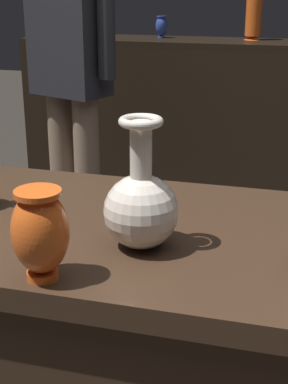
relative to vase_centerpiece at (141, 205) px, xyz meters
The scene contains 7 objects.
display_plinth 0.49m from the vase_centerpiece, 98.13° to the left, with size 1.20×0.64×0.80m.
back_display_shelf 2.32m from the vase_centerpiece, 90.33° to the left, with size 2.60×0.40×0.99m.
vase_centerpiece is the anchor object (origin of this frame).
vase_right_accent 0.22m from the vase_centerpiece, 126.92° to the right, with size 0.10×0.10×0.17m.
shelf_vase_left 2.41m from the vase_centerpiece, 102.82° to the left, with size 0.07×0.07×0.12m.
shelf_vase_center 2.37m from the vase_centerpiece, 90.32° to the left, with size 0.10×0.10×0.28m.
visitor_near_left 1.41m from the vase_centerpiece, 117.72° to the left, with size 0.44×0.28×1.73m.
Camera 1 is at (0.30, -1.12, 1.31)m, focal length 54.47 mm.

